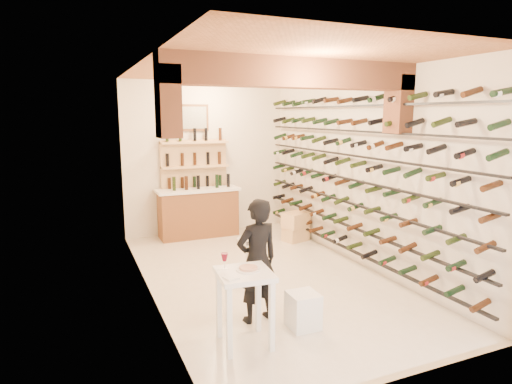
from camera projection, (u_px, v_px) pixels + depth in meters
ground at (263, 276)px, 6.87m from camera, size 6.00×6.00×0.00m
room_shell at (271, 133)px, 6.25m from camera, size 3.52×6.02×3.21m
wine_rack at (348, 174)px, 7.20m from camera, size 0.32×5.70×2.56m
back_counter at (198, 211)px, 9.06m from camera, size 1.70×0.62×1.29m
back_shelving at (195, 179)px, 9.17m from camera, size 1.40×0.31×2.73m
tasting_table at (244, 285)px, 4.73m from camera, size 0.63×0.63×1.02m
white_stool at (303, 310)px, 5.18m from camera, size 0.35×0.35×0.43m
person at (257, 261)px, 5.27m from camera, size 0.61×0.45×1.53m
chrome_barstool at (248, 257)px, 6.57m from camera, size 0.35×0.35×0.68m
crate_lower at (296, 234)px, 8.78m from camera, size 0.54×0.44×0.28m
crate_upper at (296, 220)px, 8.73m from camera, size 0.60×0.51×0.30m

